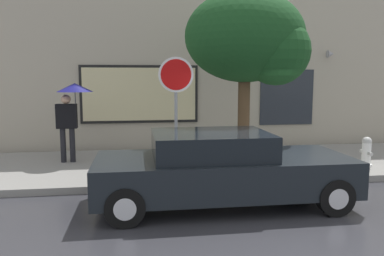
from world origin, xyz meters
name	(u,v)px	position (x,y,z in m)	size (l,w,h in m)	color
ground_plane	(268,202)	(0.00, 0.00, 0.00)	(60.00, 60.00, 0.00)	#333338
sidewalk	(230,163)	(0.00, 3.00, 0.07)	(20.00, 4.00, 0.15)	gray
building_facade	(212,41)	(-0.02, 5.50, 3.48)	(20.00, 0.67, 7.00)	#B2A893
parked_car	(221,169)	(-0.93, 0.00, 0.68)	(4.61, 1.93, 1.35)	black
fire_hydrant	(366,152)	(3.18, 1.89, 0.51)	(0.30, 0.44, 0.74)	white
pedestrian_with_umbrella	(72,101)	(-4.08, 3.44, 1.73)	(0.95, 0.92, 2.04)	black
street_tree	(251,40)	(0.26, 2.16, 3.20)	(2.85, 2.42, 4.21)	#4C3823
stop_sign	(176,93)	(-1.58, 1.56, 2.00)	(0.76, 0.10, 2.62)	gray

